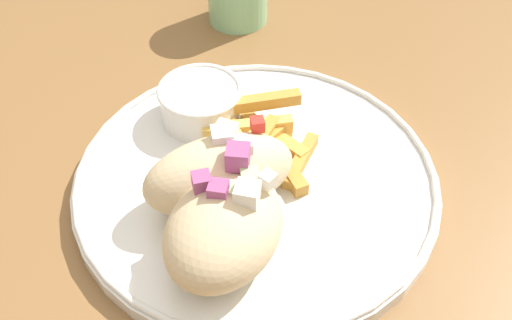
% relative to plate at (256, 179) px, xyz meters
% --- Properties ---
extents(table, '(1.59, 1.59, 0.78)m').
position_rel_plate_xyz_m(table, '(0.03, 0.02, -0.07)').
color(table, brown).
rests_on(table, ground_plane).
extents(plate, '(0.32, 0.32, 0.02)m').
position_rel_plate_xyz_m(plate, '(0.00, 0.00, 0.00)').
color(plate, white).
rests_on(plate, table).
extents(pita_sandwich_near, '(0.13, 0.10, 0.07)m').
position_rel_plate_xyz_m(pita_sandwich_near, '(-0.08, -0.03, 0.04)').
color(pita_sandwich_near, beige).
rests_on(pita_sandwich_near, plate).
extents(pita_sandwich_far, '(0.14, 0.12, 0.07)m').
position_rel_plate_xyz_m(pita_sandwich_far, '(-0.04, 0.01, 0.04)').
color(pita_sandwich_far, beige).
rests_on(pita_sandwich_far, plate).
extents(fries_pile, '(0.11, 0.12, 0.03)m').
position_rel_plate_xyz_m(fries_pile, '(0.03, 0.01, 0.02)').
color(fries_pile, gold).
rests_on(fries_pile, plate).
extents(sauce_ramekin, '(0.08, 0.08, 0.04)m').
position_rel_plate_xyz_m(sauce_ramekin, '(0.03, 0.09, 0.02)').
color(sauce_ramekin, white).
rests_on(sauce_ramekin, plate).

